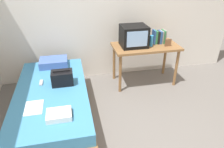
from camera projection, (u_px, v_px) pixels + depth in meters
name	position (u px, v px, depth m)	size (l,w,h in m)	color
ground_plane	(132.00, 147.00, 2.61)	(8.00, 8.00, 0.00)	slate
wall_back	(103.00, 9.00, 3.71)	(5.20, 0.10, 2.60)	silver
bed	(53.00, 105.00, 2.99)	(1.00, 2.00, 0.49)	olive
desk	(145.00, 50.00, 3.73)	(1.16, 0.60, 0.74)	olive
tv	(134.00, 36.00, 3.57)	(0.44, 0.39, 0.36)	black
water_bottle	(151.00, 41.00, 3.61)	(0.06, 0.06, 0.19)	#3399DB
book_row	(159.00, 37.00, 3.74)	(0.23, 0.16, 0.25)	#2D5699
picture_frame	(168.00, 43.00, 3.62)	(0.11, 0.02, 0.13)	brown
pillow	(54.00, 62.00, 3.52)	(0.45, 0.33, 0.12)	#4766AD
handbag	(62.00, 78.00, 2.96)	(0.30, 0.20, 0.23)	black
magazine	(34.00, 108.00, 2.52)	(0.21, 0.29, 0.01)	white
remote_dark	(70.00, 113.00, 2.43)	(0.04, 0.16, 0.02)	black
remote_silver	(41.00, 83.00, 3.02)	(0.04, 0.14, 0.02)	#B7B7BC
folded_towel	(59.00, 115.00, 2.36)	(0.28, 0.22, 0.07)	white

